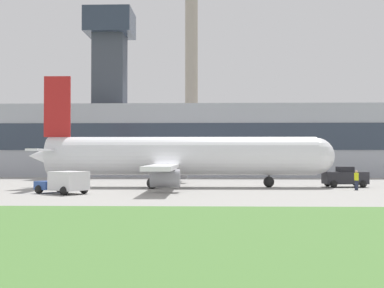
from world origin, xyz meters
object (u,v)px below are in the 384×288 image
at_px(baggage_truck, 64,183).
at_px(airplane, 177,157).
at_px(pushback_tug, 345,178).
at_px(ground_crew_person, 356,180).

bearing_deg(baggage_truck, airplane, 46.36).
xyz_separation_m(pushback_tug, ground_crew_person, (-0.05, -4.17, -0.01)).
relative_size(pushback_tug, baggage_truck, 0.90).
xyz_separation_m(airplane, baggage_truck, (-8.57, -8.99, -2.06)).
bearing_deg(pushback_tug, ground_crew_person, -90.67).
relative_size(airplane, baggage_truck, 6.26).
bearing_deg(ground_crew_person, baggage_truck, -167.43).
bearing_deg(pushback_tug, airplane, -177.47).
xyz_separation_m(airplane, ground_crew_person, (16.25, -3.45, -2.07)).
bearing_deg(airplane, pushback_tug, 2.53).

